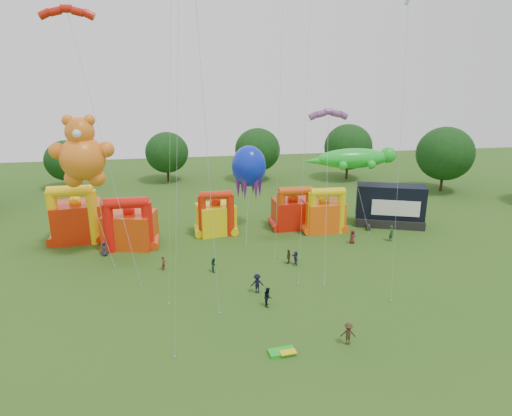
{
  "coord_description": "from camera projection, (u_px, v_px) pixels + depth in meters",
  "views": [
    {
      "loc": [
        -5.37,
        -25.48,
        20.53
      ],
      "look_at": [
        1.65,
        18.0,
        6.63
      ],
      "focal_mm": 32.0,
      "sensor_mm": 36.0,
      "label": 1
    }
  ],
  "objects": [
    {
      "name": "spectator_4",
      "position": [
        289.0,
        256.0,
        49.01
      ],
      "size": [
        0.86,
        1.01,
        1.62
      ],
      "primitive_type": "imported",
      "rotation": [
        0.0,
        0.0,
        4.11
      ],
      "color": "#3F3719",
      "rests_on": "ground"
    },
    {
      "name": "bouncy_castle_2",
      "position": [
        216.0,
        217.0,
        57.33
      ],
      "size": [
        5.14,
        4.47,
        5.86
      ],
      "color": "yellow",
      "rests_on": "ground"
    },
    {
      "name": "gecko_kite",
      "position": [
        356.0,
        173.0,
        57.16
      ],
      "size": [
        12.16,
        4.86,
        10.69
      ],
      "color": "green",
      "rests_on": "ground"
    },
    {
      "name": "tree_ring",
      "position": [
        256.0,
        295.0,
        29.5
      ],
      "size": [
        123.73,
        125.83,
        12.07
      ],
      "color": "#352314",
      "rests_on": "ground"
    },
    {
      "name": "bouncy_castle_1",
      "position": [
        130.0,
        227.0,
        53.19
      ],
      "size": [
        6.38,
        5.57,
        6.36
      ],
      "color": "red",
      "rests_on": "ground"
    },
    {
      "name": "spectator_9",
      "position": [
        348.0,
        334.0,
        34.78
      ],
      "size": [
        1.29,
        0.92,
        1.81
      ],
      "primitive_type": "imported",
      "rotation": [
        0.0,
        0.0,
        2.91
      ],
      "color": "#392817",
      "rests_on": "ground"
    },
    {
      "name": "spectator_7",
      "position": [
        391.0,
        233.0,
        55.24
      ],
      "size": [
        0.85,
        0.83,
        1.97
      ],
      "primitive_type": "imported",
      "rotation": [
        0.0,
        0.0,
        0.72
      ],
      "color": "#1B4421",
      "rests_on": "ground"
    },
    {
      "name": "bouncy_castle_0",
      "position": [
        77.0,
        219.0,
        54.96
      ],
      "size": [
        6.24,
        5.27,
        7.24
      ],
      "color": "red",
      "rests_on": "ground"
    },
    {
      "name": "diamond_kites",
      "position": [
        267.0,
        105.0,
        40.45
      ],
      "size": [
        22.42,
        23.19,
        43.17
      ],
      "color": "red",
      "rests_on": "ground"
    },
    {
      "name": "bouncy_castle_4",
      "position": [
        324.0,
        213.0,
        58.41
      ],
      "size": [
        5.04,
        4.12,
        5.99
      ],
      "color": "#FF590D",
      "rests_on": "ground"
    },
    {
      "name": "teddy_bear_kite",
      "position": [
        88.0,
        178.0,
        47.84
      ],
      "size": [
        6.59,
        5.46,
        15.78
      ],
      "color": "orange",
      "rests_on": "ground"
    },
    {
      "name": "spectator_8",
      "position": [
        268.0,
        297.0,
        40.37
      ],
      "size": [
        0.78,
        0.94,
        1.76
      ],
      "primitive_type": "imported",
      "rotation": [
        0.0,
        0.0,
        1.43
      ],
      "color": "black",
      "rests_on": "ground"
    },
    {
      "name": "spectator_3",
      "position": [
        257.0,
        283.0,
        42.67
      ],
      "size": [
        1.23,
        0.71,
        1.89
      ],
      "primitive_type": "imported",
      "rotation": [
        0.0,
        0.0,
        3.13
      ],
      "color": "black",
      "rests_on": "ground"
    },
    {
      "name": "spectator_5",
      "position": [
        296.0,
        258.0,
        48.71
      ],
      "size": [
        0.57,
        1.46,
        1.55
      ],
      "primitive_type": "imported",
      "rotation": [
        0.0,
        0.0,
        4.79
      ],
      "color": "#2F2B48",
      "rests_on": "ground"
    },
    {
      "name": "octopus_kite",
      "position": [
        248.0,
        184.0,
        58.05
      ],
      "size": [
        4.42,
        9.26,
        10.81
      ],
      "color": "#0D24C7",
      "rests_on": "ground"
    },
    {
      "name": "spectator_1",
      "position": [
        164.0,
        263.0,
        47.44
      ],
      "size": [
        0.47,
        0.62,
        1.54
      ],
      "primitive_type": "imported",
      "rotation": [
        0.0,
        0.0,
        1.37
      ],
      "color": "#5C261A",
      "rests_on": "ground"
    },
    {
      "name": "bouncy_castle_3",
      "position": [
        293.0,
        211.0,
        59.47
      ],
      "size": [
        5.05,
        4.13,
        5.81
      ],
      "color": "red",
      "rests_on": "ground"
    },
    {
      "name": "folded_kite_bundle",
      "position": [
        283.0,
        352.0,
        33.84
      ],
      "size": [
        2.1,
        1.27,
        0.31
      ],
      "color": "green",
      "rests_on": "ground"
    },
    {
      "name": "spectator_2",
      "position": [
        214.0,
        265.0,
        47.08
      ],
      "size": [
        0.66,
        0.81,
        1.53
      ],
      "primitive_type": "imported",
      "rotation": [
        0.0,
        0.0,
        1.69
      ],
      "color": "#1A422A",
      "rests_on": "ground"
    },
    {
      "name": "spectator_6",
      "position": [
        352.0,
        237.0,
        54.55
      ],
      "size": [
        0.85,
        0.58,
        1.66
      ],
      "primitive_type": "imported",
      "rotation": [
        0.0,
        0.0,
        6.35
      ],
      "color": "maroon",
      "rests_on": "ground"
    },
    {
      "name": "ground",
      "position": [
        274.0,
        381.0,
        30.99
      ],
      "size": [
        160.0,
        160.0,
        0.0
      ],
      "primitive_type": "plane",
      "color": "#2A5317",
      "rests_on": "ground"
    },
    {
      "name": "stage_trailer",
      "position": [
        390.0,
        206.0,
        60.24
      ],
      "size": [
        9.33,
        6.02,
        5.52
      ],
      "color": "black",
      "rests_on": "ground"
    },
    {
      "name": "spectator_0",
      "position": [
        104.0,
        249.0,
        50.96
      ],
      "size": [
        0.9,
        0.67,
        1.66
      ],
      "primitive_type": "imported",
      "rotation": [
        0.0,
        0.0,
        0.19
      ],
      "color": "#222639",
      "rests_on": "ground"
    },
    {
      "name": "parafoil_kites",
      "position": [
        203.0,
        168.0,
        42.86
      ],
      "size": [
        29.2,
        13.09,
        27.9
      ],
      "color": "red",
      "rests_on": "ground"
    }
  ]
}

